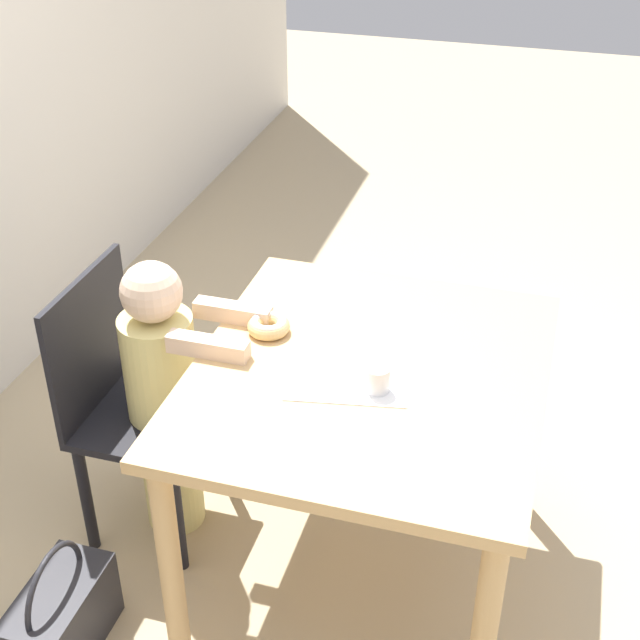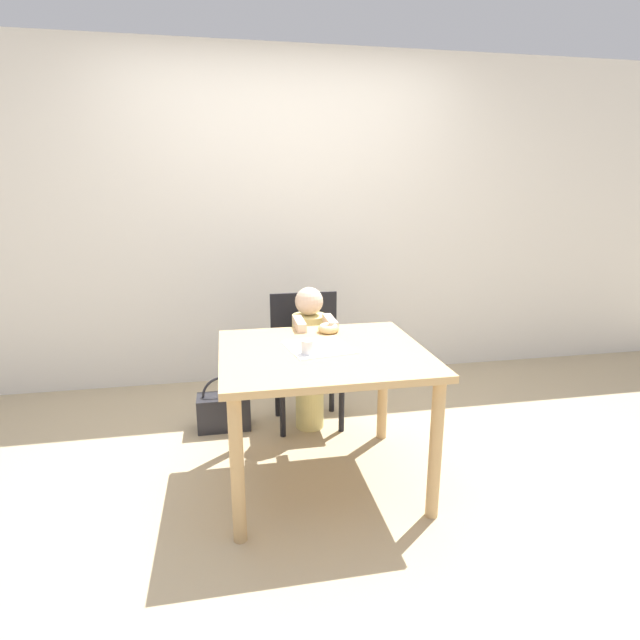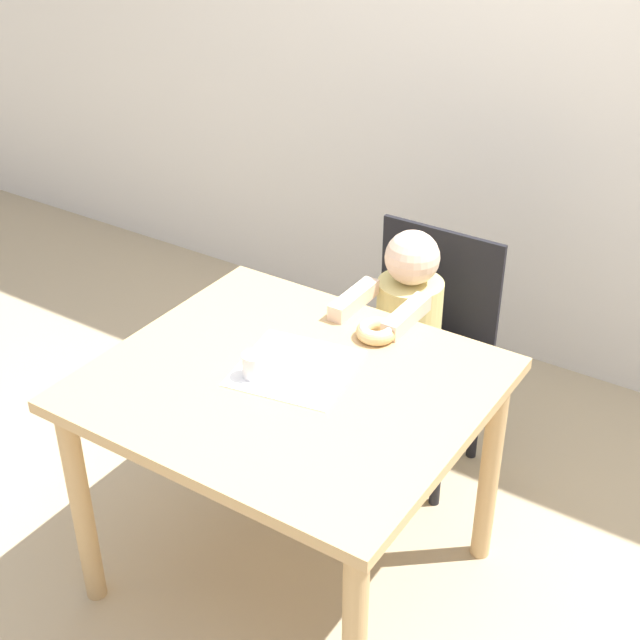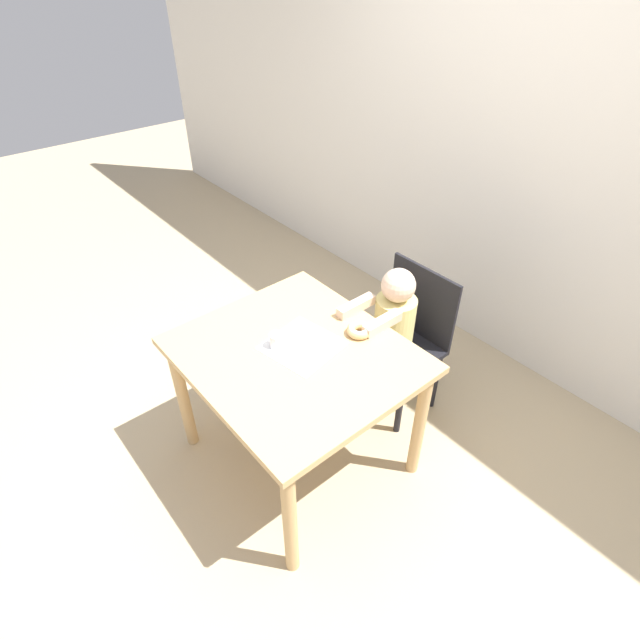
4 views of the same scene
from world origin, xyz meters
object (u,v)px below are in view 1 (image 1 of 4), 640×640
(handbag, at_px, (61,618))
(cup, at_px, (377,379))
(child_figure, at_px, (165,397))
(donut, at_px, (269,325))
(chair, at_px, (132,400))

(handbag, height_order, cup, cup)
(child_figure, xyz_separation_m, donut, (0.06, -0.31, 0.27))
(child_figure, bearing_deg, chair, 90.00)
(handbag, bearing_deg, chair, 2.66)
(handbag, xyz_separation_m, cup, (0.43, -0.75, 0.64))
(chair, bearing_deg, cup, -98.89)
(chair, distance_m, handbag, 0.64)
(child_figure, distance_m, donut, 0.42)
(donut, relative_size, cup, 1.67)
(cup, bearing_deg, chair, 81.11)
(chair, height_order, donut, chair)
(chair, xyz_separation_m, handbag, (-0.55, -0.03, -0.32))
(donut, relative_size, handbag, 0.33)
(child_figure, xyz_separation_m, cup, (-0.12, -0.66, 0.28))
(chair, distance_m, donut, 0.53)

